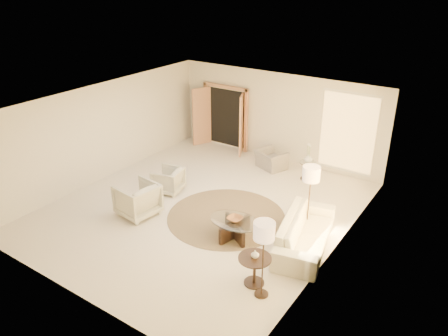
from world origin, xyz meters
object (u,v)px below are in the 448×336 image
Objects in this scene: coffee_table at (235,227)px; sofa at (306,232)px; armchair_left at (168,179)px; accent_chair at (271,157)px; side_table at (307,169)px; floor_lamp_far at (264,234)px; bowl at (235,219)px; side_vase at (308,158)px; armchair_right at (137,198)px; floor_lamp_near at (311,177)px; end_table at (255,266)px; end_vase at (255,254)px.

sofa is at bearing 22.31° from coffee_table.
sofa is 4.27m from armchair_left.
accent_chair is 4.05m from coffee_table.
armchair_left is 4.06m from side_table.
floor_lamp_far is at bearing 138.52° from accent_chair.
accent_chair is 0.54× the size of floor_lamp_far.
armchair_left is at bearing -135.12° from side_table.
accent_chair is 1.27m from side_table.
bowl is (0.00, 0.00, 0.21)m from coffee_table.
sofa is 1.51× the size of coffee_table.
side_vase is (2.88, 2.86, 0.29)m from armchair_left.
armchair_right reaches higher than side_table.
floor_lamp_near is at bearing -65.76° from side_vase.
bowl is at bearing 58.80° from armchair_left.
end_table is (2.36, -5.01, 0.04)m from accent_chair.
sofa is 1.60m from bowl.
side_vase is (0.10, 3.77, 0.38)m from coffee_table.
side_table is (2.88, 2.86, -0.05)m from armchair_left.
end_vase is at bearing 136.86° from accent_chair.
coffee_table is 6.46× the size of side_vase.
armchair_left is at bearing -135.12° from side_vase.
end_table reaches higher than bowl.
floor_lamp_far is at bearing 48.91° from armchair_left.
floor_lamp_near is at bearing 45.04° from bowl.
side_vase is at bearing 11.04° from sofa.
armchair_left is 0.47× the size of floor_lamp_far.
bowl is at bearing 128.45° from accent_chair.
armchair_right is 3.84m from end_vase.
end_vase reaches higher than end_table.
bowl is (2.59, 0.48, 0.03)m from armchair_right.
sofa reaches higher than end_table.
accent_chair is 5.23× the size of end_vase.
end_table is (3.97, -2.05, 0.04)m from armchair_left.
end_vase is at bearing -43.80° from bowl.
side_table reaches higher than coffee_table.
sofa reaches higher than side_table.
armchair_right is 2.63m from bowl.
armchair_left is 4.48m from end_vase.
side_table is 3.28× the size of end_vase.
armchair_left is at bearing 152.75° from end_table.
end_table reaches higher than side_table.
sofa is 1.80m from end_vase.
end_table is (3.78, -0.67, -0.04)m from armchair_right.
sofa is 1.48× the size of floor_lamp_near.
sofa is 4.47× the size of side_table.
coffee_table is 2.07m from floor_lamp_near.
floor_lamp_near is (1.14, -2.53, 1.07)m from side_table.
accent_chair is at bearing 132.33° from floor_lamp_near.
end_vase is (2.36, -5.01, 0.31)m from accent_chair.
end_vase is at bearing 180.00° from end_table.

